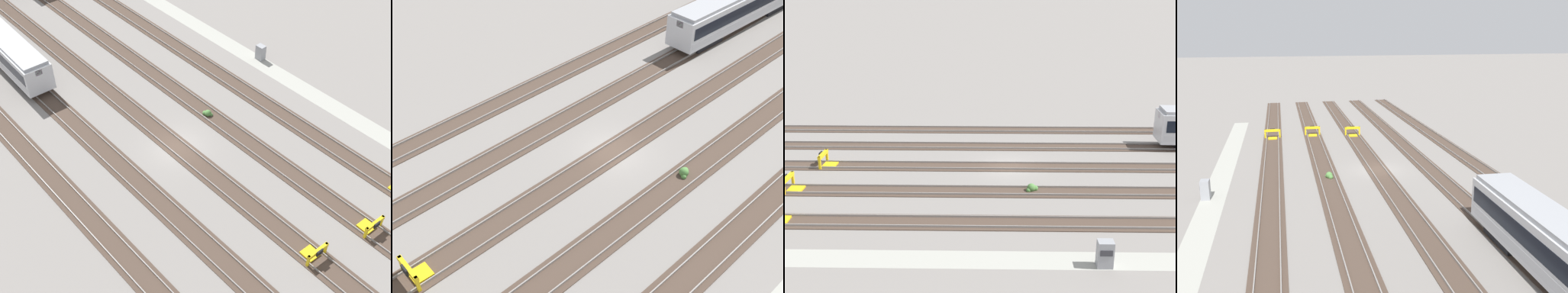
% 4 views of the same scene
% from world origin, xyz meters
% --- Properties ---
extents(ground_plane, '(400.00, 400.00, 0.00)m').
position_xyz_m(ground_plane, '(0.00, 0.00, 0.00)').
color(ground_plane, gray).
extents(service_walkway, '(54.00, 2.00, 0.01)m').
position_xyz_m(service_walkway, '(0.00, -14.80, 0.00)').
color(service_walkway, '#9E9E93').
rests_on(service_walkway, ground).
extents(rail_track_nearest, '(90.00, 2.23, 0.21)m').
position_xyz_m(rail_track_nearest, '(0.00, -10.21, 0.04)').
color(rail_track_nearest, '#47382D').
rests_on(rail_track_nearest, ground).
extents(rail_track_near_inner, '(90.00, 2.24, 0.21)m').
position_xyz_m(rail_track_near_inner, '(0.00, -5.10, 0.04)').
color(rail_track_near_inner, '#47382D').
rests_on(rail_track_near_inner, ground).
extents(rail_track_middle, '(90.00, 2.24, 0.21)m').
position_xyz_m(rail_track_middle, '(0.00, 0.00, 0.04)').
color(rail_track_middle, '#47382D').
rests_on(rail_track_middle, ground).
extents(rail_track_far_inner, '(90.00, 2.23, 0.21)m').
position_xyz_m(rail_track_far_inner, '(0.00, 5.10, 0.04)').
color(rail_track_far_inner, '#47382D').
rests_on(rail_track_far_inner, ground).
extents(rail_track_farthest, '(90.00, 2.23, 0.21)m').
position_xyz_m(rail_track_farthest, '(0.00, 10.21, 0.04)').
color(rail_track_farthest, '#47382D').
rests_on(rail_track_farthest, ground).
extents(subway_car_front_row_centre, '(18.07, 3.28, 3.70)m').
position_xyz_m(subway_car_front_row_centre, '(22.69, 5.05, 2.04)').
color(subway_car_front_row_centre, silver).
rests_on(subway_car_front_row_centre, ground).
extents(bumper_stop_nearest_track, '(1.34, 2.00, 1.22)m').
position_xyz_m(bumper_stop_nearest_track, '(-15.76, -10.21, 0.51)').
color(bumper_stop_nearest_track, gold).
rests_on(bumper_stop_nearest_track, ground).
extents(bumper_stop_near_inner_track, '(1.38, 2.01, 1.22)m').
position_xyz_m(bumper_stop_near_inner_track, '(-16.46, -5.12, 0.51)').
color(bumper_stop_near_inner_track, gold).
rests_on(bumper_stop_near_inner_track, ground).
extents(bumper_stop_middle_track, '(1.38, 2.01, 1.22)m').
position_xyz_m(bumper_stop_middle_track, '(-15.31, -0.01, 0.51)').
color(bumper_stop_middle_track, gold).
rests_on(bumper_stop_middle_track, ground).
extents(electrical_cabinet, '(0.90, 0.73, 1.60)m').
position_xyz_m(electrical_cabinet, '(4.88, -15.37, 0.80)').
color(electrical_cabinet, gray).
rests_on(electrical_cabinet, ground).
extents(weed_clump, '(0.92, 0.70, 0.64)m').
position_xyz_m(weed_clump, '(1.54, -4.92, 0.24)').
color(weed_clump, '#4C7F3D').
rests_on(weed_clump, ground).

